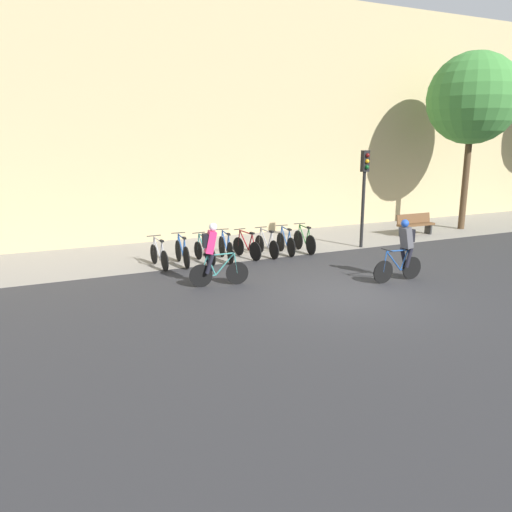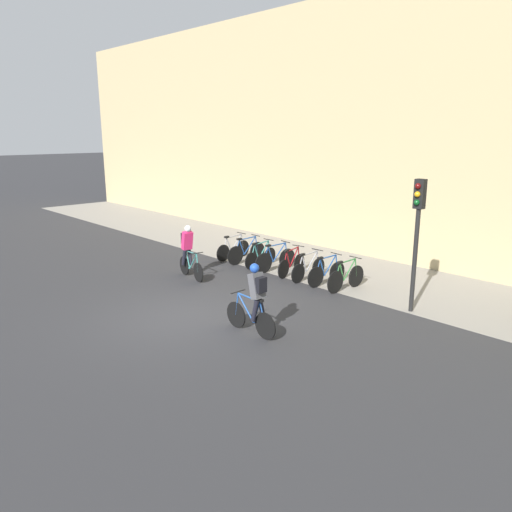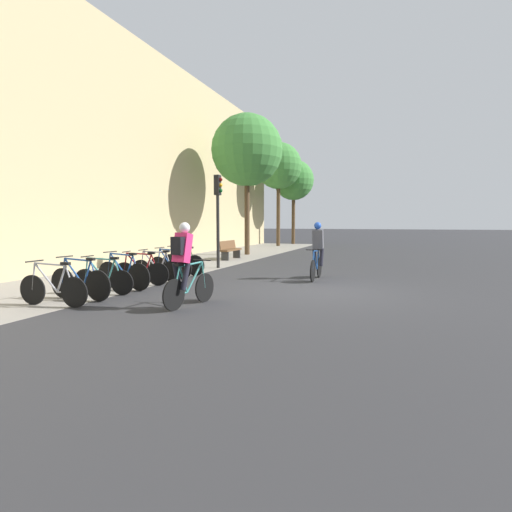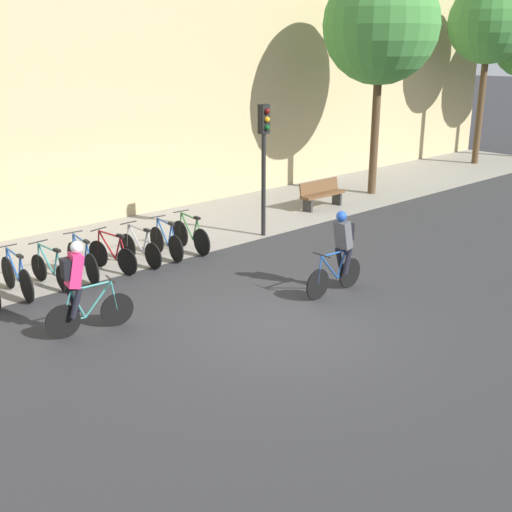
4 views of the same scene
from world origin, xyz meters
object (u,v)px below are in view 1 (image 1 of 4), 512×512
object	(u,v)px
cyclist_grey	(404,248)
parked_bike_5	(267,245)
traffic_light_pole	(364,181)
parked_bike_7	(304,241)
parked_bike_3	(226,248)
parked_bike_4	(247,247)
parked_bike_2	(205,251)
parked_bike_6	(286,243)
bench	(415,224)
parked_bike_0	(159,255)
parked_bike_1	(182,252)
cyclist_pink	(213,253)

from	to	relation	value
cyclist_grey	parked_bike_5	xyz separation A→B (m)	(-2.15, 4.40, -0.56)
parked_bike_5	traffic_light_pole	size ratio (longest dim) A/B	0.48
parked_bike_5	parked_bike_7	size ratio (longest dim) A/B	1.01
parked_bike_3	parked_bike_4	distance (m)	0.76
parked_bike_2	cyclist_grey	bearing A→B (deg)	-44.92
parked_bike_6	bench	distance (m)	6.69
parked_bike_2	parked_bike_6	bearing A→B (deg)	0.04
cyclist_grey	parked_bike_7	xyz separation A→B (m)	(-0.65, 4.40, -0.54)
parked_bike_0	bench	size ratio (longest dim) A/B	0.97
parked_bike_2	parked_bike_1	bearing A→B (deg)	179.90
cyclist_grey	parked_bike_3	world-z (taller)	cyclist_grey
traffic_light_pole	parked_bike_4	bearing A→B (deg)	177.29
cyclist_pink	cyclist_grey	bearing A→B (deg)	-18.90
parked_bike_1	traffic_light_pole	bearing A→B (deg)	-1.82
parked_bike_6	parked_bike_7	distance (m)	0.75
parked_bike_0	parked_bike_4	size ratio (longest dim) A/B	1.05
parked_bike_5	bench	world-z (taller)	parked_bike_5
cyclist_grey	parked_bike_2	size ratio (longest dim) A/B	1.08
cyclist_pink	parked_bike_0	bearing A→B (deg)	107.30
cyclist_pink	bench	bearing A→B (deg)	18.75
cyclist_pink	cyclist_grey	xyz separation A→B (m)	(5.10, -1.74, -0.00)
parked_bike_1	parked_bike_6	xyz separation A→B (m)	(3.77, 0.00, -0.01)
parked_bike_2	traffic_light_pole	xyz separation A→B (m)	(6.10, -0.22, 2.08)
parked_bike_1	parked_bike_4	distance (m)	2.27
cyclist_pink	parked_bike_3	world-z (taller)	cyclist_pink
cyclist_grey	bench	distance (m)	7.43
parked_bike_2	parked_bike_5	bearing A→B (deg)	0.01
bench	cyclist_grey	bearing A→B (deg)	-134.90
cyclist_pink	parked_bike_2	size ratio (longest dim) A/B	1.07
parked_bike_7	bench	distance (m)	5.94
parked_bike_2	bench	world-z (taller)	parked_bike_2
parked_bike_0	parked_bike_5	bearing A→B (deg)	-0.00
cyclist_grey	parked_bike_0	distance (m)	7.40
traffic_light_pole	bench	world-z (taller)	traffic_light_pole
parked_bike_3	parked_bike_6	size ratio (longest dim) A/B	1.09
parked_bike_2	parked_bike_6	distance (m)	3.01
parked_bike_1	traffic_light_pole	world-z (taller)	traffic_light_pole
cyclist_grey	parked_bike_4	bearing A→B (deg)	123.42
traffic_light_pole	parked_bike_2	bearing A→B (deg)	177.97
parked_bike_5	bench	size ratio (longest dim) A/B	0.97
cyclist_grey	parked_bike_7	size ratio (longest dim) A/B	1.06
parked_bike_1	traffic_light_pole	distance (m)	7.16
cyclist_grey	parked_bike_1	distance (m)	6.81
parked_bike_5	parked_bike_6	world-z (taller)	parked_bike_6
parked_bike_0	parked_bike_6	distance (m)	4.52
parked_bike_0	parked_bike_6	bearing A→B (deg)	0.02
parked_bike_2	parked_bike_3	distance (m)	0.75
cyclist_pink	traffic_light_pole	size ratio (longest dim) A/B	0.49
parked_bike_3	parked_bike_5	bearing A→B (deg)	-0.05
parked_bike_1	parked_bike_6	size ratio (longest dim) A/B	1.08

